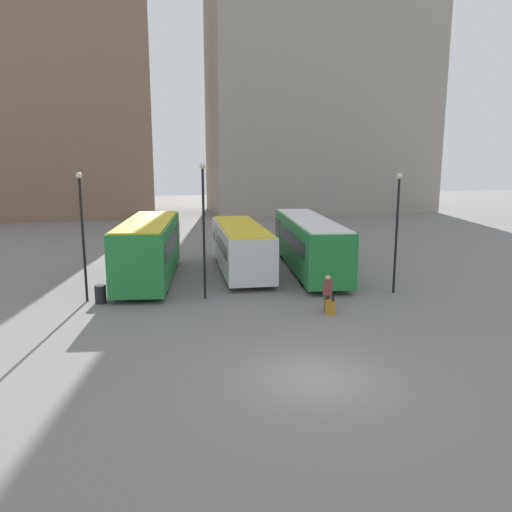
{
  "coord_description": "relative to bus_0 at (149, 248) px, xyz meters",
  "views": [
    {
      "loc": [
        -4.94,
        -13.55,
        6.6
      ],
      "look_at": [
        0.49,
        10.31,
        1.84
      ],
      "focal_mm": 35.0,
      "sensor_mm": 36.0,
      "label": 1
    }
  ],
  "objects": [
    {
      "name": "ground_plane",
      "position": [
        4.68,
        -14.12,
        -1.81
      ],
      "size": [
        160.0,
        160.0,
        0.0
      ],
      "primitive_type": "plane",
      "color": "slate"
    },
    {
      "name": "building_block_left",
      "position": [
        -10.29,
        34.01,
        13.76
      ],
      "size": [
        22.73,
        10.59,
        31.12
      ],
      "color": "#7F604C",
      "rests_on": "ground_plane"
    },
    {
      "name": "building_block_right",
      "position": [
        22.06,
        34.01,
        19.92
      ],
      "size": [
        27.58,
        12.11,
        43.46
      ],
      "color": "gray",
      "rests_on": "ground_plane"
    },
    {
      "name": "bus_0",
      "position": [
        0.0,
        0.0,
        0.0
      ],
      "size": [
        4.02,
        10.16,
        3.34
      ],
      "rotation": [
        0.0,
        0.0,
        1.42
      ],
      "color": "#237A38",
      "rests_on": "ground_plane"
    },
    {
      "name": "bus_1",
      "position": [
        5.32,
        0.96,
        -0.28
      ],
      "size": [
        3.13,
        10.08,
        2.8
      ],
      "rotation": [
        0.0,
        0.0,
        1.51
      ],
      "color": "silver",
      "rests_on": "ground_plane"
    },
    {
      "name": "bus_2",
      "position": [
        9.38,
        0.44,
        -0.09
      ],
      "size": [
        3.97,
        12.29,
        3.14
      ],
      "rotation": [
        0.0,
        0.0,
        1.44
      ],
      "color": "#237A38",
      "rests_on": "ground_plane"
    },
    {
      "name": "traveler",
      "position": [
        7.51,
        -7.71,
        -0.84
      ],
      "size": [
        0.55,
        0.55,
        1.62
      ],
      "rotation": [
        0.0,
        0.0,
        1.99
      ],
      "color": "#4C3828",
      "rests_on": "ground_plane"
    },
    {
      "name": "suitcase",
      "position": [
        7.46,
        -8.22,
        -1.49
      ],
      "size": [
        0.39,
        0.46,
        0.9
      ],
      "rotation": [
        0.0,
        0.0,
        1.99
      ],
      "color": "#B27A1E",
      "rests_on": "ground_plane"
    },
    {
      "name": "lamp_post_0",
      "position": [
        -3.0,
        -3.74,
        1.71
      ],
      "size": [
        0.28,
        0.28,
        6.02
      ],
      "color": "black",
      "rests_on": "ground_plane"
    },
    {
      "name": "lamp_post_1",
      "position": [
        11.86,
        -5.56,
        1.67
      ],
      "size": [
        0.28,
        0.28,
        5.94
      ],
      "color": "black",
      "rests_on": "ground_plane"
    },
    {
      "name": "lamp_post_2",
      "position": [
        2.5,
        -4.47,
        1.93
      ],
      "size": [
        0.28,
        0.28,
        6.44
      ],
      "color": "black",
      "rests_on": "ground_plane"
    },
    {
      "name": "trash_bin",
      "position": [
        -2.34,
        -4.2,
        -1.38
      ],
      "size": [
        0.52,
        0.52,
        0.85
      ],
      "color": "black",
      "rests_on": "ground_plane"
    }
  ]
}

